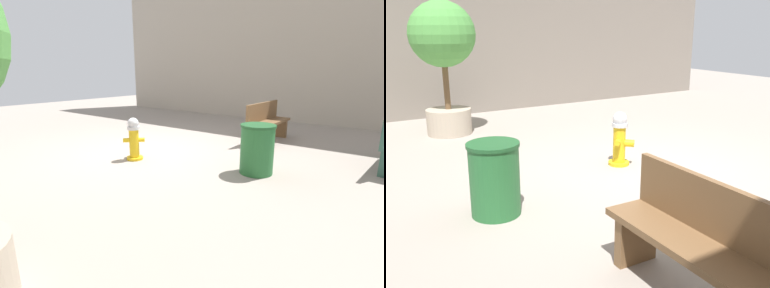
# 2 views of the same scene
# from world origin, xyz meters

# --- Properties ---
(ground_plane) EXTENTS (23.40, 23.40, 0.00)m
(ground_plane) POSITION_xyz_m (0.00, 0.00, 0.00)
(ground_plane) COLOR gray
(building_facade_left) EXTENTS (0.70, 18.00, 7.43)m
(building_facade_left) POSITION_xyz_m (-5.90, 2.70, 3.71)
(building_facade_left) COLOR #B2A899
(building_facade_left) RESTS_ON ground_plane
(fire_hydrant) EXTENTS (0.37, 0.37, 0.82)m
(fire_hydrant) POSITION_xyz_m (0.56, 0.28, 0.41)
(fire_hydrant) COLOR gold
(fire_hydrant) RESTS_ON ground_plane
(bench_near) EXTENTS (1.68, 0.48, 0.95)m
(bench_near) POSITION_xyz_m (-2.40, 1.76, 0.50)
(bench_near) COLOR brown
(bench_near) RESTS_ON ground_plane
(trash_bin) EXTENTS (0.58, 0.58, 0.83)m
(trash_bin) POSITION_xyz_m (-0.13, 2.52, 0.42)
(trash_bin) COLOR #266633
(trash_bin) RESTS_ON ground_plane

